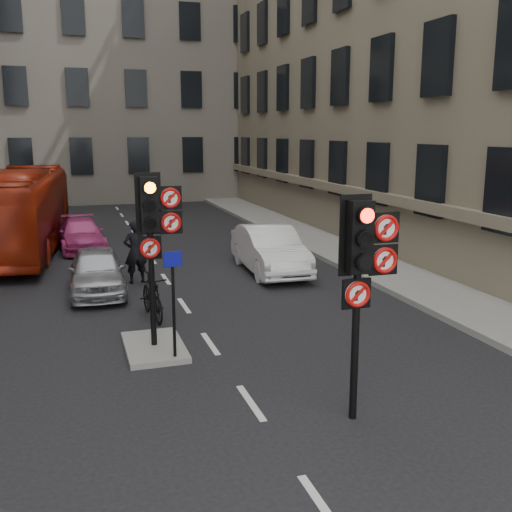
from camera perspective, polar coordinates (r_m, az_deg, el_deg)
ground at (r=8.75m, az=3.56°, el=-19.20°), size 120.00×120.00×0.00m
pavement_right at (r=21.88m, az=9.92°, el=0.00°), size 3.00×50.00×0.16m
centre_island at (r=12.87m, az=-9.66°, el=-8.55°), size 1.20×2.00×0.12m
building_far at (r=45.39m, az=-14.69°, el=18.45°), size 30.00×14.00×20.00m
signal_near at (r=9.23m, az=10.19°, el=-0.40°), size 0.91×0.40×3.58m
signal_far at (r=12.22m, az=-9.68°, el=3.18°), size 0.91×0.40×3.58m
car_silver at (r=17.43m, az=-14.90°, el=-1.37°), size 1.62×3.80×1.28m
car_white at (r=19.33m, az=1.31°, el=0.63°), size 1.75×4.58×1.49m
car_pink at (r=24.04m, az=-16.33°, el=1.98°), size 1.88×4.10×1.16m
bus_red at (r=24.23m, az=-21.59°, el=4.02°), size 3.54×11.33×3.11m
motorcycle at (r=14.79m, az=-9.86°, el=-3.80°), size 0.72×1.91×1.12m
motorcyclist at (r=18.25m, az=-11.42°, el=0.41°), size 0.76×0.56×1.92m
info_sign at (r=11.71m, az=-7.88°, el=-3.17°), size 0.37×0.14×2.13m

